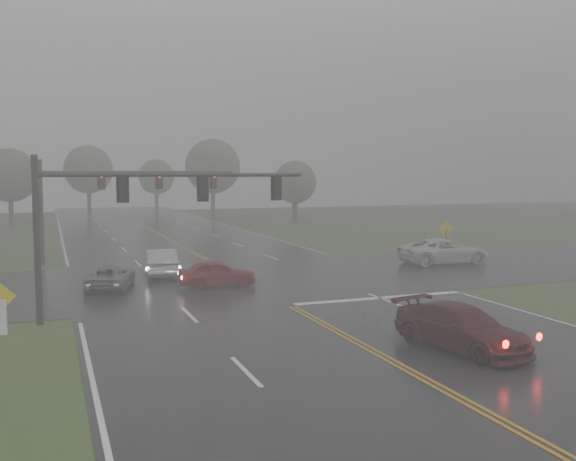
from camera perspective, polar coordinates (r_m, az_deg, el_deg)
name	(u,v)px	position (r m, az deg, el deg)	size (l,w,h in m)	color
ground	(510,427)	(16.16, 19.12, -16.16)	(180.00, 180.00, 0.00)	#344B20
main_road	(251,285)	(33.50, -3.29, -4.84)	(18.00, 160.00, 0.02)	black
cross_street	(240,279)	(35.39, -4.25, -4.31)	(120.00, 14.00, 0.02)	black
stop_bar	(380,299)	(30.14, 8.17, -6.01)	(8.50, 0.50, 0.01)	silver
sedan_maroon	(461,350)	(22.15, 15.11, -10.21)	(2.02, 4.97, 1.44)	#36090E
sedan_red	(217,287)	(33.04, -6.31, -5.00)	(1.60, 3.97, 1.35)	maroon
sedan_silver	(161,276)	(36.89, -11.21, -4.00)	(1.62, 4.65, 1.53)	#ADB1B5
car_grey	(111,289)	(33.48, -15.46, -5.02)	(1.96, 4.25, 1.18)	#5B5E63
pickup_white	(444,264)	(42.21, 13.70, -2.91)	(2.64, 5.73, 1.59)	silver
signal_gantry_near	(125,205)	(26.18, -14.26, 2.20)	(10.89, 0.28, 6.48)	black
signal_gantry_far	(105,190)	(43.04, -15.97, 3.45)	(12.43, 0.34, 6.64)	black
sign_diamond_east	(446,234)	(43.84, 13.86, -0.26)	(1.08, 0.30, 2.65)	black
tree_nw_a	(10,175)	(74.53, -23.49, 4.51)	(5.74, 5.74, 8.43)	#2D251D
tree_ne_a	(213,166)	(80.90, -6.71, 5.68)	(6.85, 6.85, 10.06)	#2D251D
tree_n_mid	(88,170)	(90.44, -17.32, 5.19)	(6.48, 6.48, 9.51)	#2D251D
tree_e_near	(295,182)	(73.52, 0.63, 4.29)	(4.91, 4.91, 7.21)	#2D251D
tree_n_far	(156,177)	(100.66, -11.64, 4.68)	(5.39, 5.39, 7.91)	#2D251D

